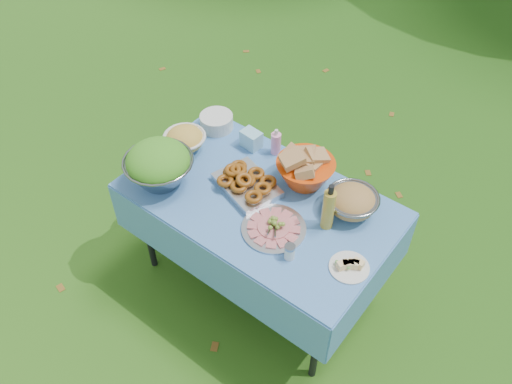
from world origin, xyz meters
TOP-DOWN VIEW (x-y plane):
  - ground at (0.00, 0.00)m, footprint 80.00×80.00m
  - picnic_table at (0.00, 0.00)m, footprint 1.46×0.86m
  - salad_bowl at (-0.51, -0.23)m, footprint 0.49×0.49m
  - pasta_bowl_white at (-0.60, 0.06)m, footprint 0.32×0.32m
  - plate_stack at (-0.58, 0.32)m, footprint 0.27×0.27m
  - wipes_box at (-0.30, 0.31)m, footprint 0.13×0.10m
  - sanitizer_bottle at (-0.15, 0.36)m, footprint 0.07×0.07m
  - bread_bowl at (0.12, 0.26)m, footprint 0.43×0.43m
  - pasta_bowl_steel at (0.44, 0.22)m, footprint 0.33×0.33m
  - fried_tray at (-0.10, 0.02)m, footprint 0.41×0.34m
  - charcuterie_platter at (0.19, -0.13)m, footprint 0.34×0.34m
  - oil_bottle at (0.39, 0.06)m, footprint 0.08×0.08m
  - cheese_plate at (0.62, -0.10)m, footprint 0.25×0.25m
  - shaker at (0.36, -0.22)m, footprint 0.07×0.07m

SIDE VIEW (x-z plane):
  - ground at x=0.00m, z-range 0.00..0.00m
  - picnic_table at x=0.00m, z-range 0.00..0.76m
  - cheese_plate at x=0.62m, z-range 0.76..0.81m
  - charcuterie_platter at x=0.19m, z-range 0.76..0.84m
  - fried_tray at x=-0.10m, z-range 0.76..0.84m
  - shaker at x=0.36m, z-range 0.76..0.85m
  - plate_stack at x=-0.58m, z-range 0.76..0.85m
  - wipes_box at x=-0.30m, z-range 0.76..0.87m
  - pasta_bowl_white at x=-0.60m, z-range 0.76..0.90m
  - pasta_bowl_steel at x=0.44m, z-range 0.76..0.91m
  - sanitizer_bottle at x=-0.15m, z-range 0.76..0.93m
  - bread_bowl at x=0.12m, z-range 0.76..0.98m
  - salad_bowl at x=-0.51m, z-range 0.76..1.01m
  - oil_bottle at x=0.39m, z-range 0.76..1.05m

